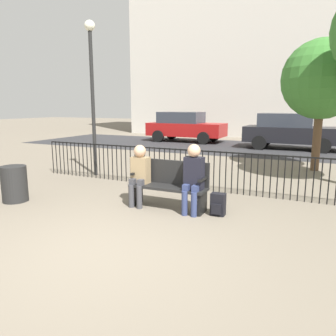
# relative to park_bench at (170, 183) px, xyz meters

# --- Properties ---
(ground_plane) EXTENTS (80.00, 80.00, 0.00)m
(ground_plane) POSITION_rel_park_bench_xyz_m (0.00, -2.15, -0.49)
(ground_plane) COLOR #706656
(park_bench) EXTENTS (1.51, 0.45, 0.92)m
(park_bench) POSITION_rel_park_bench_xyz_m (0.00, 0.00, 0.00)
(park_bench) COLOR black
(park_bench) RESTS_ON ground
(seated_person_0) EXTENTS (0.34, 0.39, 1.21)m
(seated_person_0) POSITION_rel_park_bench_xyz_m (-0.60, -0.13, 0.21)
(seated_person_0) COLOR #3D3D42
(seated_person_0) RESTS_ON ground
(seated_person_1) EXTENTS (0.34, 0.39, 1.28)m
(seated_person_1) POSITION_rel_park_bench_xyz_m (0.53, -0.12, 0.24)
(seated_person_1) COLOR navy
(seated_person_1) RESTS_ON ground
(backpack) EXTENTS (0.25, 0.22, 0.41)m
(backpack) POSITION_rel_park_bench_xyz_m (0.98, -0.04, -0.29)
(backpack) COLOR black
(backpack) RESTS_ON ground
(fence_railing) EXTENTS (9.01, 0.03, 0.95)m
(fence_railing) POSITION_rel_park_bench_xyz_m (-0.02, 1.54, 0.07)
(fence_railing) COLOR black
(fence_railing) RESTS_ON ground
(tree_0) EXTENTS (2.34, 2.34, 3.89)m
(tree_0) POSITION_rel_park_bench_xyz_m (2.44, 5.32, 2.22)
(tree_0) COLOR brown
(tree_0) RESTS_ON ground
(lamp_post) EXTENTS (0.28, 0.28, 4.18)m
(lamp_post) POSITION_rel_park_bench_xyz_m (-3.21, 1.86, 2.23)
(lamp_post) COLOR black
(lamp_post) RESTS_ON ground
(street_surface) EXTENTS (24.00, 6.00, 0.01)m
(street_surface) POSITION_rel_park_bench_xyz_m (0.00, 9.85, -0.48)
(street_surface) COLOR #2B2B2D
(street_surface) RESTS_ON ground
(parked_car_0) EXTENTS (4.20, 1.94, 1.62)m
(parked_car_0) POSITION_rel_park_bench_xyz_m (1.24, 10.30, 0.36)
(parked_car_0) COLOR black
(parked_car_0) RESTS_ON ground
(parked_car_1) EXTENTS (4.20, 1.94, 1.62)m
(parked_car_1) POSITION_rel_park_bench_xyz_m (-4.32, 11.21, 0.36)
(parked_car_1) COLOR maroon
(parked_car_1) RESTS_ON ground
(building_facade) EXTENTS (20.00, 6.00, 16.91)m
(building_facade) POSITION_rel_park_bench_xyz_m (0.00, 17.85, 7.97)
(building_facade) COLOR beige
(building_facade) RESTS_ON ground
(trash_bin) EXTENTS (0.51, 0.51, 0.74)m
(trash_bin) POSITION_rel_park_bench_xyz_m (-3.09, -0.98, -0.12)
(trash_bin) COLOR black
(trash_bin) RESTS_ON ground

